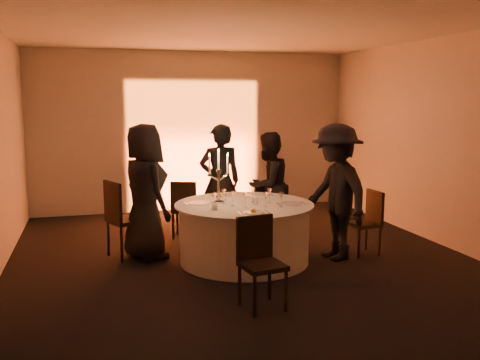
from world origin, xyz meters
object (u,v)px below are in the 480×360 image
object	(u,v)px
chair_front	(259,256)
coffee_cup	(215,207)
guest_back_left	(220,181)
guest_back_right	(268,185)
chair_back_right	(259,205)
chair_left	(121,215)
candelabra	(219,184)
banquet_table	(244,233)
guest_left	(145,192)
chair_right	(368,219)
guest_right	(336,192)
chair_back_left	(185,206)

from	to	relation	value
chair_front	coffee_cup	distance (m)	1.27
chair_front	guest_back_left	size ratio (longest dim) A/B	0.53
guest_back_right	chair_back_right	bearing A→B (deg)	-69.84
chair_left	candelabra	world-z (taller)	candelabra
banquet_table	guest_left	world-z (taller)	guest_left
chair_right	guest_left	xyz separation A→B (m)	(-2.96, 0.61, 0.41)
guest_back_left	candelabra	bearing A→B (deg)	76.35
banquet_table	guest_back_right	xyz separation A→B (m)	(0.70, 1.11, 0.42)
chair_back_right	guest_back_right	xyz separation A→B (m)	(0.11, -0.09, 0.33)
chair_front	guest_right	world-z (taller)	guest_right
coffee_cup	chair_front	bearing A→B (deg)	-81.59
banquet_table	guest_right	size ratio (longest dim) A/B	1.00
banquet_table	chair_right	bearing A→B (deg)	-3.78
guest_back_right	guest_back_left	bearing A→B (deg)	-46.51
chair_front	candelabra	bearing A→B (deg)	81.65
guest_left	guest_right	world-z (taller)	same
guest_back_left	guest_back_right	bearing A→B (deg)	166.36
guest_left	chair_back_right	bearing A→B (deg)	-90.78
chair_right	guest_right	xyz separation A→B (m)	(-0.53, -0.09, 0.41)
banquet_table	chair_left	xyz separation A→B (m)	(-1.53, 0.60, 0.20)
guest_right	chair_back_right	bearing A→B (deg)	-165.64
chair_front	chair_right	bearing A→B (deg)	25.41
guest_left	coffee_cup	world-z (taller)	guest_left
guest_left	guest_right	xyz separation A→B (m)	(2.42, -0.69, 0.00)
chair_back_left	chair_right	xyz separation A→B (m)	(2.28, -1.49, -0.01)
chair_back_left	chair_front	bearing A→B (deg)	115.19
banquet_table	chair_back_right	size ratio (longest dim) A/B	2.08
chair_left	chair_back_left	world-z (taller)	chair_left
chair_back_left	chair_front	size ratio (longest dim) A/B	0.96
guest_left	guest_back_left	distance (m)	1.45
guest_left	guest_back_left	size ratio (longest dim) A/B	1.03
chair_right	guest_back_left	size ratio (longest dim) A/B	0.50
guest_back_left	candelabra	distance (m)	1.19
chair_back_right	candelabra	xyz separation A→B (m)	(-0.89, -1.05, 0.54)
chair_back_right	candelabra	world-z (taller)	candelabra
guest_right	guest_left	bearing A→B (deg)	-115.41
guest_right	candelabra	world-z (taller)	guest_right
chair_left	guest_right	bearing A→B (deg)	-129.77
chair_front	guest_back_right	world-z (taller)	guest_back_right
chair_back_left	guest_left	distance (m)	1.18
chair_back_left	guest_right	xyz separation A→B (m)	(1.74, -1.57, 0.40)
chair_back_right	coffee_cup	world-z (taller)	chair_back_right
chair_back_left	guest_back_left	world-z (taller)	guest_back_left
guest_right	coffee_cup	distance (m)	1.66
candelabra	chair_front	bearing A→B (deg)	-88.97
guest_left	guest_back_right	xyz separation A→B (m)	(1.92, 0.61, -0.09)
guest_back_left	guest_left	bearing A→B (deg)	33.81
chair_right	guest_back_right	distance (m)	1.63
banquet_table	chair_right	world-z (taller)	chair_right
chair_right	chair_back_left	bearing A→B (deg)	-127.28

